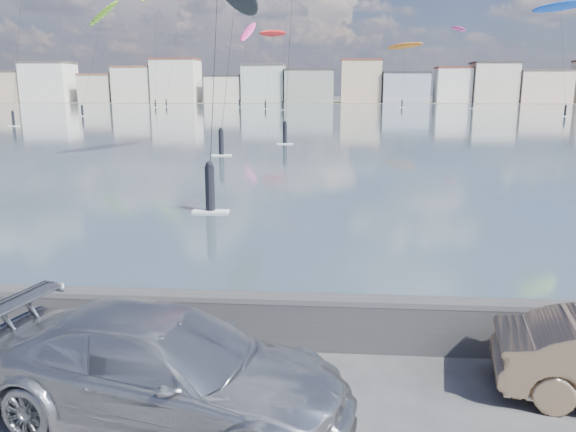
# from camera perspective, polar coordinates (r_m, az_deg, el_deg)

# --- Properties ---
(ground) EXTENTS (700.00, 700.00, 0.00)m
(ground) POSITION_cam_1_polar(r_m,az_deg,el_deg) (8.50, -9.49, -20.76)
(ground) COLOR #333335
(ground) RESTS_ON ground
(bay_water) EXTENTS (500.00, 177.00, 0.00)m
(bay_water) POSITION_cam_1_polar(r_m,az_deg,el_deg) (98.48, 3.46, 10.09)
(bay_water) COLOR #314252
(bay_water) RESTS_ON ground
(far_shore_strip) EXTENTS (500.00, 60.00, 0.00)m
(far_shore_strip) POSITION_cam_1_polar(r_m,az_deg,el_deg) (206.91, 4.06, 11.51)
(far_shore_strip) COLOR #4C473D
(far_shore_strip) RESTS_ON ground
(seawall) EXTENTS (400.00, 0.36, 1.08)m
(seawall) POSITION_cam_1_polar(r_m,az_deg,el_deg) (10.56, -6.07, -10.09)
(seawall) COLOR #28282B
(seawall) RESTS_ON ground
(far_buildings) EXTENTS (240.79, 13.26, 14.60)m
(far_buildings) POSITION_cam_1_polar(r_m,az_deg,el_deg) (192.86, 4.45, 13.19)
(far_buildings) COLOR #CCB293
(far_buildings) RESTS_ON ground
(car_silver) EXTENTS (5.84, 3.37, 1.59)m
(car_silver) POSITION_cam_1_polar(r_m,az_deg,el_deg) (8.44, -12.44, -14.89)
(car_silver) COLOR #AEB0B6
(car_silver) RESTS_ON ground
(kitesurfer_3) EXTENTS (5.08, 13.51, 20.44)m
(kitesurfer_3) POSITION_cam_1_polar(r_m,az_deg,el_deg) (151.66, 16.95, 17.63)
(kitesurfer_3) COLOR #E5338C
(kitesurfer_3) RESTS_ON ground
(kitesurfer_6) EXTENTS (9.10, 11.28, 28.70)m
(kitesurfer_6) POSITION_cam_1_polar(r_m,az_deg,el_deg) (160.40, -10.77, 20.79)
(kitesurfer_6) COLOR red
(kitesurfer_6) RESTS_ON ground
(kitesurfer_8) EXTENTS (5.19, 20.41, 23.12)m
(kitesurfer_8) POSITION_cam_1_polar(r_m,az_deg,el_deg) (160.84, -4.08, 18.11)
(kitesurfer_8) COLOR #E5338C
(kitesurfer_8) RESTS_ON ground
(kitesurfer_11) EXTENTS (8.71, 15.39, 20.97)m
(kitesurfer_11) POSITION_cam_1_polar(r_m,az_deg,el_deg) (115.70, -18.28, 18.84)
(kitesurfer_11) COLOR #8CD826
(kitesurfer_11) RESTS_ON ground
(kitesurfer_12) EXTENTS (10.04, 12.54, 20.49)m
(kitesurfer_12) POSITION_cam_1_polar(r_m,az_deg,el_deg) (117.55, 25.98, 18.52)
(kitesurfer_12) COLOR blue
(kitesurfer_12) RESTS_ON ground
(kitesurfer_15) EXTENTS (7.67, 12.51, 18.83)m
(kitesurfer_15) POSITION_cam_1_polar(r_m,az_deg,el_deg) (141.82, -1.53, 17.97)
(kitesurfer_15) COLOR red
(kitesurfer_15) RESTS_ON ground
(kitesurfer_17) EXTENTS (10.20, 13.10, 16.70)m
(kitesurfer_17) POSITION_cam_1_polar(r_m,az_deg,el_deg) (154.80, 11.77, 16.52)
(kitesurfer_17) COLOR orange
(kitesurfer_17) RESTS_ON ground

